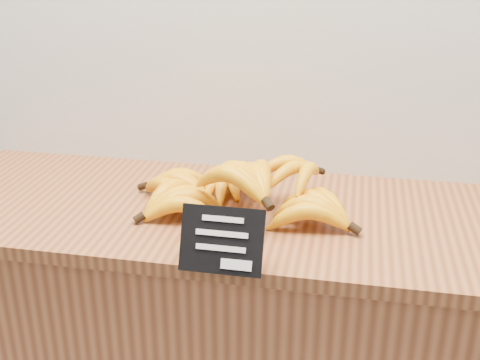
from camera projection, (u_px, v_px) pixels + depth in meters
name	position (u px, v px, depth m)	size (l,w,h in m)	color
counter_top	(244.00, 214.00, 1.37)	(1.51, 0.54, 0.03)	#96562E
chalkboard_sign	(222.00, 240.00, 1.10)	(0.16, 0.01, 0.12)	black
banana_pile	(239.00, 190.00, 1.33)	(0.52, 0.36, 0.13)	#ECA609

